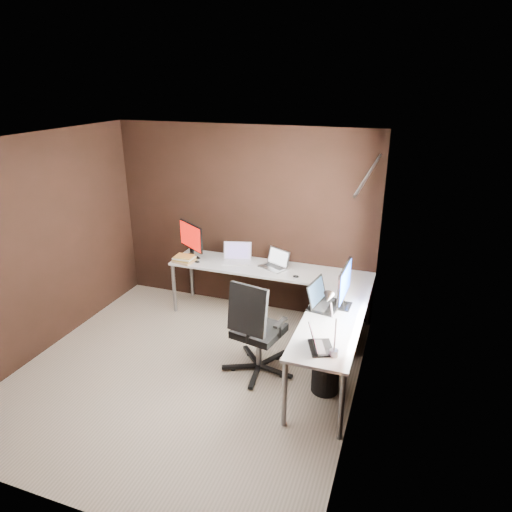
# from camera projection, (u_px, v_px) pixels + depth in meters

# --- Properties ---
(room) EXTENTS (3.60, 3.60, 2.50)m
(room) POSITION_uv_depth(u_px,v_px,m) (213.00, 268.00, 4.52)
(room) COLOR tan
(room) RESTS_ON ground
(desk) EXTENTS (2.65, 2.25, 0.73)m
(desk) POSITION_uv_depth(u_px,v_px,m) (287.00, 290.00, 5.43)
(desk) COLOR silver
(desk) RESTS_ON ground
(drawer_pedestal) EXTENTS (0.42, 0.50, 0.60)m
(drawer_pedestal) POSITION_uv_depth(u_px,v_px,m) (336.00, 322.00, 5.49)
(drawer_pedestal) COLOR silver
(drawer_pedestal) RESTS_ON ground
(monitor_left) EXTENTS (0.48, 0.33, 0.48)m
(monitor_left) POSITION_uv_depth(u_px,v_px,m) (191.00, 239.00, 6.19)
(monitor_left) COLOR black
(monitor_left) RESTS_ON desk
(monitor_right) EXTENTS (0.15, 0.58, 0.48)m
(monitor_right) POSITION_uv_depth(u_px,v_px,m) (344.00, 284.00, 4.83)
(monitor_right) COLOR black
(monitor_right) RESTS_ON desk
(laptop_white) EXTENTS (0.43, 0.35, 0.25)m
(laptop_white) POSITION_uv_depth(u_px,v_px,m) (237.00, 257.00, 6.13)
(laptop_white) COLOR silver
(laptop_white) RESTS_ON desk
(laptop_silver) EXTENTS (0.43, 0.38, 0.23)m
(laptop_silver) POSITION_uv_depth(u_px,v_px,m) (275.00, 264.00, 5.94)
(laptop_silver) COLOR silver
(laptop_silver) RESTS_ON desk
(laptop_black_big) EXTENTS (0.37, 0.47, 0.28)m
(laptop_black_big) POSITION_uv_depth(u_px,v_px,m) (322.00, 300.00, 4.94)
(laptop_black_big) COLOR black
(laptop_black_big) RESTS_ON desk
(laptop_black_small) EXTENTS (0.30, 0.35, 0.20)m
(laptop_black_small) POSITION_uv_depth(u_px,v_px,m) (318.00, 344.00, 4.15)
(laptop_black_small) COLOR black
(laptop_black_small) RESTS_ON desk
(book_stack) EXTENTS (0.31, 0.26, 0.09)m
(book_stack) POSITION_uv_depth(u_px,v_px,m) (184.00, 259.00, 6.11)
(book_stack) COLOR tan
(book_stack) RESTS_ON desk
(mouse_left) EXTENTS (0.08, 0.05, 0.03)m
(mouse_left) POSITION_uv_depth(u_px,v_px,m) (197.00, 262.00, 6.09)
(mouse_left) COLOR black
(mouse_left) RESTS_ON desk
(mouse_corner) EXTENTS (0.09, 0.06, 0.03)m
(mouse_corner) POSITION_uv_depth(u_px,v_px,m) (296.00, 276.00, 5.64)
(mouse_corner) COLOR black
(mouse_corner) RESTS_ON desk
(desk_lamp) EXTENTS (0.19, 0.22, 0.58)m
(desk_lamp) POSITION_uv_depth(u_px,v_px,m) (330.00, 315.00, 4.00)
(desk_lamp) COLOR slate
(desk_lamp) RESTS_ON desk
(office_chair) EXTENTS (0.62, 0.64, 1.11)m
(office_chair) POSITION_uv_depth(u_px,v_px,m) (257.00, 345.00, 4.96)
(office_chair) COLOR black
(office_chair) RESTS_ON ground
(wastebasket) EXTENTS (0.35, 0.35, 0.33)m
(wastebasket) POSITION_uv_depth(u_px,v_px,m) (325.00, 377.00, 4.70)
(wastebasket) COLOR black
(wastebasket) RESTS_ON ground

